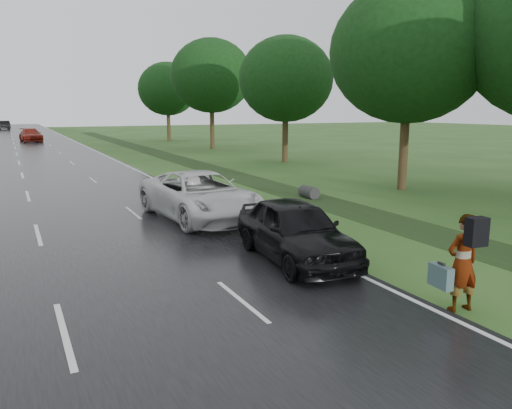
{
  "coord_description": "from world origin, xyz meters",
  "views": [
    {
      "loc": [
        -0.62,
        -9.0,
        4.01
      ],
      "look_at": [
        5.62,
        3.59,
        1.3
      ],
      "focal_mm": 35.0,
      "sensor_mm": 36.0,
      "label": 1
    }
  ],
  "objects": [
    {
      "name": "pedestrian",
      "position": [
        7.25,
        -2.33,
        1.03
      ],
      "size": [
        0.92,
        0.87,
        1.99
      ],
      "rotation": [
        0.0,
        0.0,
        3.03
      ],
      "color": "#A5998C",
      "rests_on": "ground"
    },
    {
      "name": "tree_east_b",
      "position": [
        17.0,
        10.0,
        6.68
      ],
      "size": [
        7.6,
        7.6,
        10.11
      ],
      "color": "#392917",
      "rests_on": "ground"
    },
    {
      "name": "tree_east_d",
      "position": [
        17.8,
        38.0,
        7.15
      ],
      "size": [
        8.0,
        8.0,
        10.76
      ],
      "color": "#392917",
      "rests_on": "ground"
    },
    {
      "name": "tree_east_c",
      "position": [
        18.2,
        24.0,
        6.14
      ],
      "size": [
        7.0,
        7.0,
        9.29
      ],
      "color": "#392917",
      "rests_on": "ground"
    },
    {
      "name": "drainage_ditch",
      "position": [
        11.5,
        18.71,
        0.04
      ],
      "size": [
        2.2,
        120.0,
        0.56
      ],
      "color": "black",
      "rests_on": "ground"
    },
    {
      "name": "far_car_red",
      "position": [
        1.96,
        57.94,
        0.83
      ],
      "size": [
        2.73,
        5.63,
        1.58
      ],
      "primitive_type": "imported",
      "rotation": [
        0.0,
        0.0,
        0.1
      ],
      "color": "maroon",
      "rests_on": "road"
    },
    {
      "name": "dark_sedan",
      "position": [
        6.0,
        2.0,
        0.85
      ],
      "size": [
        2.34,
        4.93,
        1.63
      ],
      "primitive_type": "imported",
      "rotation": [
        0.0,
        0.0,
        -0.09
      ],
      "color": "black",
      "rests_on": "road"
    },
    {
      "name": "ground",
      "position": [
        0.0,
        0.0,
        0.0
      ],
      "size": [
        220.0,
        220.0,
        0.0
      ],
      "primitive_type": "plane",
      "color": "#274C1B",
      "rests_on": "ground"
    },
    {
      "name": "white_pickup",
      "position": [
        5.5,
        7.93,
        0.89
      ],
      "size": [
        3.32,
        6.35,
        1.71
      ],
      "primitive_type": "imported",
      "rotation": [
        0.0,
        0.0,
        0.08
      ],
      "color": "silver",
      "rests_on": "road"
    },
    {
      "name": "road",
      "position": [
        0.0,
        45.0,
        0.02
      ],
      "size": [
        14.0,
        180.0,
        0.04
      ],
      "primitive_type": "cube",
      "color": "black",
      "rests_on": "ground"
    },
    {
      "name": "far_car_dark",
      "position": [
        -1.0,
        98.59,
        0.88
      ],
      "size": [
        2.26,
        5.26,
        1.68
      ],
      "primitive_type": "imported",
      "rotation": [
        0.0,
        0.0,
        3.24
      ],
      "color": "black",
      "rests_on": "road"
    },
    {
      "name": "center_line",
      "position": [
        0.0,
        45.0,
        0.04
      ],
      "size": [
        0.12,
        180.0,
        0.01
      ],
      "primitive_type": "cube",
      "color": "silver",
      "rests_on": "road"
    },
    {
      "name": "tree_east_f",
      "position": [
        17.5,
        52.0,
        6.37
      ],
      "size": [
        7.2,
        7.2,
        9.62
      ],
      "color": "#392917",
      "rests_on": "ground"
    },
    {
      "name": "edge_stripe_east",
      "position": [
        6.75,
        45.0,
        0.04
      ],
      "size": [
        0.12,
        180.0,
        0.01
      ],
      "primitive_type": "cube",
      "color": "silver",
      "rests_on": "road"
    }
  ]
}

